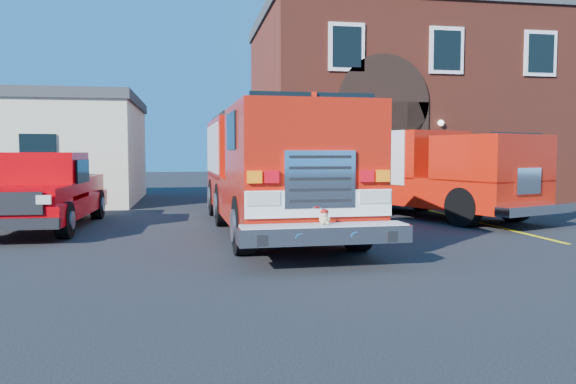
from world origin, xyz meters
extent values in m
plane|color=black|center=(0.00, 0.00, 0.00)|extent=(100.00, 100.00, 0.00)
cube|color=yellow|center=(6.50, 1.00, 0.00)|extent=(0.12, 3.00, 0.01)
cube|color=yellow|center=(6.50, 4.00, 0.00)|extent=(0.12, 3.00, 0.01)
cube|color=yellow|center=(6.50, 7.00, 0.00)|extent=(0.12, 3.00, 0.01)
cube|color=maroon|center=(9.00, 14.00, 4.00)|extent=(15.00, 10.00, 8.00)
cube|color=#383B3D|center=(9.00, 14.00, 8.20)|extent=(15.20, 10.20, 0.50)
cube|color=black|center=(5.50, 8.98, 2.00)|extent=(3.60, 0.12, 4.00)
cylinder|color=black|center=(5.50, 8.98, 4.00)|extent=(3.60, 0.12, 3.60)
cube|color=black|center=(4.00, 8.95, 6.00)|extent=(1.40, 0.10, 1.80)
cube|color=black|center=(8.00, 8.95, 6.00)|extent=(1.40, 0.10, 1.80)
cube|color=black|center=(12.00, 8.95, 6.00)|extent=(1.40, 0.10, 1.80)
cube|color=beige|center=(-9.00, 13.00, 2.00)|extent=(10.00, 8.00, 4.00)
cube|color=#383B3D|center=(-9.00, 13.00, 4.15)|extent=(10.20, 8.20, 0.40)
cube|color=black|center=(-7.00, 8.97, 2.00)|extent=(1.20, 0.10, 1.40)
cylinder|color=black|center=(-0.79, -0.53, 0.60)|extent=(0.42, 1.20, 1.19)
cylinder|color=black|center=(1.59, -0.45, 0.60)|extent=(0.42, 1.20, 1.19)
cube|color=red|center=(0.29, 2.97, 0.92)|extent=(3.03, 9.83, 0.97)
cube|color=red|center=(0.20, 5.46, 2.17)|extent=(2.86, 4.85, 1.73)
cube|color=red|center=(0.39, -0.17, 2.22)|extent=(2.82, 3.55, 1.62)
cube|color=black|center=(0.44, -1.52, 2.65)|extent=(2.38, 0.17, 1.02)
cube|color=#BF0713|center=(0.39, -0.17, 3.12)|extent=(1.74, 0.43, 0.15)
cube|color=white|center=(0.45, -1.92, 1.14)|extent=(2.71, 0.16, 0.48)
cube|color=silver|center=(0.45, -1.93, 1.57)|extent=(1.30, 0.11, 1.02)
cube|color=silver|center=(0.46, -2.22, 0.63)|extent=(3.05, 0.70, 0.30)
cube|color=#B7B7BF|center=(-1.16, 5.41, 2.17)|extent=(0.17, 3.90, 1.41)
cube|color=#B7B7BF|center=(1.57, 5.50, 2.17)|extent=(0.17, 3.90, 1.41)
sphere|color=tan|center=(0.46, -2.22, 0.87)|extent=(0.17, 0.17, 0.16)
sphere|color=tan|center=(0.46, -2.23, 0.99)|extent=(0.14, 0.14, 0.13)
sphere|color=tan|center=(0.41, -2.22, 1.04)|extent=(0.05, 0.05, 0.05)
sphere|color=tan|center=(0.51, -2.21, 1.04)|extent=(0.05, 0.05, 0.05)
ellipsoid|color=#B4120E|center=(0.46, -2.22, 1.03)|extent=(0.14, 0.14, 0.08)
cylinder|color=#B4120E|center=(0.46, -2.24, 1.01)|extent=(0.16, 0.16, 0.01)
cylinder|color=black|center=(-4.78, 2.30, 0.44)|extent=(0.33, 0.90, 0.89)
cube|color=#B90006|center=(-5.70, 4.38, 0.61)|extent=(2.38, 6.16, 0.50)
cube|color=#B90006|center=(-5.76, 2.21, 1.05)|extent=(2.09, 1.72, 0.39)
cube|color=#B90006|center=(-5.71, 4.05, 1.50)|extent=(2.09, 2.05, 1.11)
cube|color=#B90006|center=(-5.66, 6.16, 1.05)|extent=(2.10, 2.38, 0.61)
cube|color=black|center=(-5.78, 1.24, 0.50)|extent=(2.27, 0.21, 0.24)
cylinder|color=black|center=(5.58, 2.66, 0.55)|extent=(0.72, 1.15, 1.10)
cylinder|color=black|center=(7.62, 3.46, 0.55)|extent=(0.72, 1.15, 1.10)
cube|color=red|center=(5.59, 5.65, 0.85)|extent=(5.23, 8.33, 0.90)
cube|color=red|center=(5.04, 7.04, 1.99)|extent=(4.14, 5.54, 1.49)
cube|color=red|center=(6.60, 3.06, 1.89)|extent=(3.19, 3.13, 1.29)
cube|color=#B7B7BF|center=(3.87, 6.58, 1.89)|extent=(1.56, 3.91, 1.69)
cube|color=#B7B7BF|center=(6.21, 7.50, 1.89)|extent=(1.56, 3.91, 1.69)
cube|color=silver|center=(7.13, 1.71, 0.55)|extent=(2.67, 1.40, 0.25)
camera|label=1|loc=(-1.83, -11.65, 2.04)|focal=35.00mm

